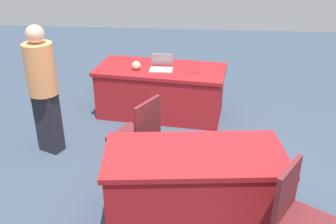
% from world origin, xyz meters
% --- Properties ---
extents(ground_plane, '(14.40, 14.40, 0.00)m').
position_xyz_m(ground_plane, '(0.00, 0.00, 0.00)').
color(ground_plane, '#3D4C60').
extents(table_foreground, '(1.93, 1.06, 0.72)m').
position_xyz_m(table_foreground, '(0.45, -1.98, 0.36)').
color(table_foreground, '#AD1E23').
rests_on(table_foreground, ground).
extents(table_mid_right, '(1.73, 0.98, 0.72)m').
position_xyz_m(table_mid_right, '(-0.11, 0.25, 0.36)').
color(table_mid_right, '#AD1E23').
rests_on(table_mid_right, ground).
extents(chair_near_front, '(0.60, 0.60, 0.95)m').
position_xyz_m(chair_near_front, '(0.52, -0.37, 0.54)').
color(chair_near_front, '#9E9993').
rests_on(chair_near_front, ground).
extents(chair_tucked_left, '(0.61, 0.61, 0.94)m').
position_xyz_m(chair_tucked_left, '(-0.94, 0.79, 0.53)').
color(chair_tucked_left, '#9E9993').
rests_on(chair_tucked_left, ground).
extents(person_attendee_standing, '(0.44, 0.44, 1.59)m').
position_xyz_m(person_attendee_standing, '(1.71, -0.81, 0.88)').
color(person_attendee_standing, '#26262D').
rests_on(person_attendee_standing, ground).
extents(laptop_silver, '(0.32, 0.29, 0.21)m').
position_xyz_m(laptop_silver, '(0.43, -1.92, 0.76)').
color(laptop_silver, silver).
rests_on(laptop_silver, table_foreground).
extents(yarn_ball, '(0.12, 0.12, 0.12)m').
position_xyz_m(yarn_ball, '(0.78, -1.87, 0.78)').
color(yarn_ball, beige).
rests_on(yarn_ball, table_foreground).
extents(scissors_red, '(0.18, 0.11, 0.01)m').
position_xyz_m(scissors_red, '(-0.03, -1.82, 0.73)').
color(scissors_red, red).
rests_on(scissors_red, table_foreground).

